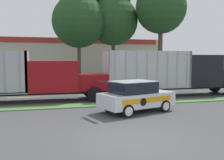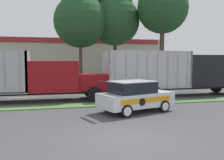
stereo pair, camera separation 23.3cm
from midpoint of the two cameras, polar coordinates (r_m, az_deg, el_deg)
name	(u,v)px [view 2 (the right image)]	position (r m, az deg, el deg)	size (l,w,h in m)	color
ground_plane	(127,140)	(9.22, 4.19, -13.54)	(600.00, 600.00, 0.00)	#474749
grass_verge	(94,105)	(15.90, -3.68, -5.70)	(120.00, 1.27, 0.06)	#517F42
centre_line_3	(25,97)	(20.34, -18.98, -3.75)	(2.40, 0.14, 0.01)	yellow
centre_line_4	(94,95)	(20.54, -3.78, -3.43)	(2.40, 0.14, 0.01)	yellow
centre_line_5	(155,93)	(22.11, 10.16, -2.92)	(2.40, 0.14, 0.01)	yellow
centre_line_6	(210,91)	(24.77, 21.67, -2.37)	(2.40, 0.14, 0.01)	yellow
dump_truck_lead	(34,79)	(17.97, -17.00, 0.14)	(11.91, 2.68, 3.45)	black
dump_truck_mid	(186,75)	(21.01, 16.80, 1.19)	(11.37, 2.63, 3.54)	black
rally_car	(135,96)	(13.84, 5.72, -3.66)	(4.48, 3.07, 1.76)	silver
store_building_backdrop	(72,58)	(47.22, -8.98, 4.97)	(30.56, 12.10, 6.45)	#BCB29E
tree_behind_left	(115,16)	(33.68, 0.90, 14.41)	(6.42, 6.42, 12.80)	brown
tree_behind_centre	(80,16)	(32.00, -7.04, 14.34)	(6.56, 6.56, 12.57)	brown
tree_behind_right	(163,3)	(32.73, 11.71, 16.83)	(6.26, 6.26, 13.96)	brown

